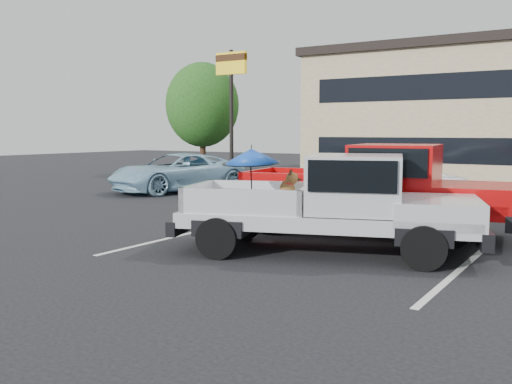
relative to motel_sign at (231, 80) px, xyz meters
The scene contains 9 objects.
ground 17.82m from the motel_sign, 54.46° to the right, with size 90.00×90.00×0.00m, color black.
stripe_left 14.65m from the motel_sign, 59.74° to the right, with size 0.12×5.00×0.01m, color silver.
stripe_right 18.29m from the motel_sign, 42.71° to the right, with size 0.12×5.00×0.01m, color silver.
motel_sign is the anchor object (origin of this frame).
tree_left 5.08m from the motel_sign, 143.13° to the left, with size 3.96×3.96×6.02m.
silver_pickup 16.49m from the motel_sign, 47.72° to the right, with size 6.02×3.65×2.06m.
red_pickup 14.78m from the motel_sign, 41.11° to the right, with size 6.38×3.01×2.02m.
silver_sedan 11.15m from the motel_sign, 25.87° to the right, with size 1.57×4.49×1.48m, color #B9BCC1.
blue_suv 6.30m from the motel_sign, 80.57° to the right, with size 2.44×5.28×1.47m, color #8FBCD5.
Camera 1 is at (5.13, -7.69, 2.31)m, focal length 40.00 mm.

